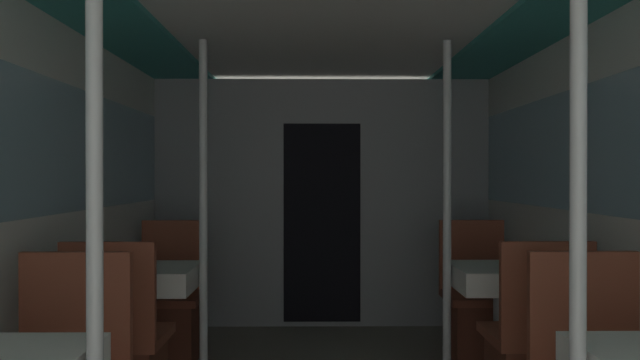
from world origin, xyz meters
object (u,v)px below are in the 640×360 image
object	(u,v)px
dining_table_right_1	(502,287)
chair_right_far_1	(478,318)
support_pole_left_1	(203,214)
support_pole_left_0	(95,251)
support_pole_right_1	(447,214)
chair_left_far_1	(169,318)
support_pole_right_0	(578,250)
dining_table_left_1	(148,287)

from	to	relation	value
dining_table_right_1	chair_right_far_1	size ratio (longest dim) A/B	0.76
support_pole_left_1	support_pole_left_0	bearing A→B (deg)	-90.00
support_pole_left_1	support_pole_right_1	xyz separation A→B (m)	(1.45, 0.00, 0.00)
chair_left_far_1	chair_right_far_1	bearing A→B (deg)	-180.00
support_pole_left_0	support_pole_right_1	xyz separation A→B (m)	(1.45, 1.84, 0.00)
dining_table_right_1	support_pole_right_0	bearing A→B (deg)	-100.18
support_pole_left_0	dining_table_right_1	size ratio (longest dim) A/B	2.88
dining_table_right_1	chair_right_far_1	bearing A→B (deg)	90.00
support_pole_left_0	support_pole_right_0	bearing A→B (deg)	0.00
support_pole_left_0	chair_right_far_1	size ratio (longest dim) A/B	2.19
support_pole_left_0	support_pole_right_1	size ratio (longest dim) A/B	1.00
chair_left_far_1	support_pole_right_0	size ratio (longest dim) A/B	0.46
support_pole_right_0	support_pole_right_1	world-z (taller)	same
support_pole_left_0	support_pole_right_0	size ratio (longest dim) A/B	1.00
dining_table_left_1	chair_right_far_1	distance (m)	2.20
dining_table_right_1	dining_table_left_1	bearing A→B (deg)	180.00
chair_right_far_1	support_pole_right_1	xyz separation A→B (m)	(-0.33, -0.54, 0.75)
support_pole_left_0	support_pole_left_1	world-z (taller)	same
dining_table_left_1	support_pole_right_1	size ratio (longest dim) A/B	0.35
support_pole_left_0	chair_left_far_1	world-z (taller)	support_pole_left_0
support_pole_left_1	support_pole_right_1	size ratio (longest dim) A/B	1.00
support_pole_left_1	support_pole_right_1	world-z (taller)	same
dining_table_left_1	dining_table_right_1	xyz separation A→B (m)	(2.11, 0.00, 0.00)
support_pole_left_0	support_pole_left_1	xyz separation A→B (m)	(0.00, 1.84, 0.00)
support_pole_right_0	dining_table_right_1	bearing A→B (deg)	79.82
chair_left_far_1	chair_right_far_1	distance (m)	2.11
chair_right_far_1	support_pole_right_1	distance (m)	0.98
support_pole_left_0	support_pole_right_0	xyz separation A→B (m)	(1.45, 0.00, 0.00)
dining_table_right_1	support_pole_right_1	distance (m)	0.55
support_pole_left_1	support_pole_right_0	bearing A→B (deg)	-51.70
support_pole_right_0	support_pole_right_1	bearing A→B (deg)	90.00
support_pole_left_1	support_pole_right_1	distance (m)	1.45
support_pole_left_1	support_pole_right_0	world-z (taller)	same
chair_right_far_1	support_pole_right_0	bearing A→B (deg)	82.09
dining_table_right_1	support_pole_left_0	bearing A→B (deg)	-134.11
support_pole_left_0	support_pole_right_0	world-z (taller)	same
support_pole_left_0	support_pole_right_0	distance (m)	1.45
support_pole_left_1	chair_right_far_1	distance (m)	2.00
support_pole_left_1	dining_table_right_1	bearing A→B (deg)	0.00
dining_table_left_1	chair_right_far_1	xyz separation A→B (m)	(2.11, 0.54, -0.31)
dining_table_left_1	support_pole_right_1	bearing A→B (deg)	0.00
chair_right_far_1	support_pole_right_1	bearing A→B (deg)	58.42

